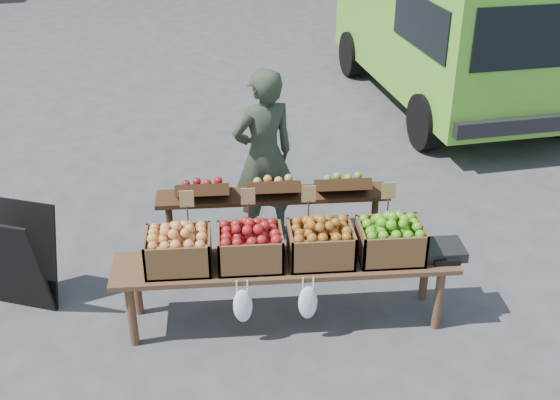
{
  "coord_description": "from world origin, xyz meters",
  "views": [
    {
      "loc": [
        -0.48,
        -4.55,
        3.58
      ],
      "look_at": [
        -0.04,
        0.55,
        0.85
      ],
      "focal_mm": 45.0,
      "sensor_mm": 36.0,
      "label": 1
    }
  ],
  "objects_px": {
    "delivery_van": "(452,29)",
    "chalkboard_sign": "(16,259)",
    "crate_russet_pears": "(250,248)",
    "vendor": "(264,156)",
    "crate_green_apples": "(390,241)",
    "back_table": "(273,222)",
    "crate_red_apples": "(321,245)",
    "crate_golden_apples": "(178,251)",
    "weighing_scale": "(442,250)",
    "display_bench": "(285,291)"
  },
  "relations": [
    {
      "from": "delivery_van",
      "to": "chalkboard_sign",
      "type": "distance_m",
      "value": 6.78
    },
    {
      "from": "display_bench",
      "to": "crate_green_apples",
      "type": "height_order",
      "value": "crate_green_apples"
    },
    {
      "from": "chalkboard_sign",
      "to": "weighing_scale",
      "type": "height_order",
      "value": "chalkboard_sign"
    },
    {
      "from": "crate_russet_pears",
      "to": "crate_red_apples",
      "type": "distance_m",
      "value": 0.55
    },
    {
      "from": "vendor",
      "to": "chalkboard_sign",
      "type": "xyz_separation_m",
      "value": [
        -2.1,
        -0.99,
        -0.39
      ]
    },
    {
      "from": "crate_russet_pears",
      "to": "vendor",
      "type": "bearing_deg",
      "value": 81.94
    },
    {
      "from": "chalkboard_sign",
      "to": "crate_golden_apples",
      "type": "bearing_deg",
      "value": 4.05
    },
    {
      "from": "chalkboard_sign",
      "to": "crate_green_apples",
      "type": "relative_size",
      "value": 1.83
    },
    {
      "from": "chalkboard_sign",
      "to": "crate_green_apples",
      "type": "distance_m",
      "value": 3.04
    },
    {
      "from": "crate_golden_apples",
      "to": "back_table",
      "type": "bearing_deg",
      "value": 42.55
    },
    {
      "from": "crate_red_apples",
      "to": "crate_green_apples",
      "type": "xyz_separation_m",
      "value": [
        0.55,
        0.0,
        0.0
      ]
    },
    {
      "from": "back_table",
      "to": "crate_golden_apples",
      "type": "height_order",
      "value": "back_table"
    },
    {
      "from": "back_table",
      "to": "weighing_scale",
      "type": "xyz_separation_m",
      "value": [
        1.29,
        -0.72,
        0.09
      ]
    },
    {
      "from": "back_table",
      "to": "crate_green_apples",
      "type": "height_order",
      "value": "back_table"
    },
    {
      "from": "display_bench",
      "to": "crate_green_apples",
      "type": "distance_m",
      "value": 0.93
    },
    {
      "from": "back_table",
      "to": "crate_red_apples",
      "type": "bearing_deg",
      "value": -66.32
    },
    {
      "from": "vendor",
      "to": "crate_green_apples",
      "type": "height_order",
      "value": "vendor"
    },
    {
      "from": "display_bench",
      "to": "crate_golden_apples",
      "type": "height_order",
      "value": "crate_golden_apples"
    },
    {
      "from": "display_bench",
      "to": "crate_golden_apples",
      "type": "distance_m",
      "value": 0.93
    },
    {
      "from": "delivery_van",
      "to": "crate_golden_apples",
      "type": "distance_m",
      "value": 6.15
    },
    {
      "from": "crate_golden_apples",
      "to": "crate_green_apples",
      "type": "relative_size",
      "value": 1.0
    },
    {
      "from": "vendor",
      "to": "crate_russet_pears",
      "type": "distance_m",
      "value": 1.41
    },
    {
      "from": "chalkboard_sign",
      "to": "crate_russet_pears",
      "type": "height_order",
      "value": "chalkboard_sign"
    },
    {
      "from": "crate_golden_apples",
      "to": "crate_russet_pears",
      "type": "bearing_deg",
      "value": 0.0
    },
    {
      "from": "crate_golden_apples",
      "to": "weighing_scale",
      "type": "distance_m",
      "value": 2.08
    },
    {
      "from": "crate_golden_apples",
      "to": "crate_green_apples",
      "type": "height_order",
      "value": "same"
    },
    {
      "from": "crate_russet_pears",
      "to": "crate_red_apples",
      "type": "height_order",
      "value": "same"
    },
    {
      "from": "vendor",
      "to": "back_table",
      "type": "bearing_deg",
      "value": 72.19
    },
    {
      "from": "crate_russet_pears",
      "to": "delivery_van",
      "type": "bearing_deg",
      "value": 58.13
    },
    {
      "from": "delivery_van",
      "to": "weighing_scale",
      "type": "distance_m",
      "value": 5.22
    },
    {
      "from": "crate_green_apples",
      "to": "crate_russet_pears",
      "type": "bearing_deg",
      "value": 180.0
    },
    {
      "from": "delivery_van",
      "to": "weighing_scale",
      "type": "xyz_separation_m",
      "value": [
        -1.56,
        -4.96,
        -0.47
      ]
    },
    {
      "from": "chalkboard_sign",
      "to": "crate_russet_pears",
      "type": "relative_size",
      "value": 1.83
    },
    {
      "from": "display_bench",
      "to": "crate_russet_pears",
      "type": "bearing_deg",
      "value": 180.0
    },
    {
      "from": "chalkboard_sign",
      "to": "crate_green_apples",
      "type": "bearing_deg",
      "value": 12.92
    },
    {
      "from": "chalkboard_sign",
      "to": "crate_golden_apples",
      "type": "height_order",
      "value": "chalkboard_sign"
    },
    {
      "from": "crate_russet_pears",
      "to": "weighing_scale",
      "type": "height_order",
      "value": "crate_russet_pears"
    },
    {
      "from": "chalkboard_sign",
      "to": "weighing_scale",
      "type": "bearing_deg",
      "value": 13.84
    },
    {
      "from": "crate_red_apples",
      "to": "weighing_scale",
      "type": "relative_size",
      "value": 1.47
    },
    {
      "from": "delivery_van",
      "to": "crate_red_apples",
      "type": "bearing_deg",
      "value": -124.45
    },
    {
      "from": "crate_russet_pears",
      "to": "back_table",
      "type": "bearing_deg",
      "value": 71.98
    },
    {
      "from": "crate_golden_apples",
      "to": "weighing_scale",
      "type": "relative_size",
      "value": 1.47
    },
    {
      "from": "crate_green_apples",
      "to": "weighing_scale",
      "type": "bearing_deg",
      "value": 0.0
    },
    {
      "from": "display_bench",
      "to": "crate_green_apples",
      "type": "bearing_deg",
      "value": 0.0
    },
    {
      "from": "vendor",
      "to": "display_bench",
      "type": "height_order",
      "value": "vendor"
    },
    {
      "from": "display_bench",
      "to": "crate_green_apples",
      "type": "xyz_separation_m",
      "value": [
        0.82,
        0.0,
        0.42
      ]
    },
    {
      "from": "delivery_van",
      "to": "crate_golden_apples",
      "type": "xyz_separation_m",
      "value": [
        -3.63,
        -4.96,
        -0.37
      ]
    },
    {
      "from": "display_bench",
      "to": "crate_red_apples",
      "type": "height_order",
      "value": "crate_red_apples"
    },
    {
      "from": "vendor",
      "to": "crate_red_apples",
      "type": "relative_size",
      "value": 3.4
    },
    {
      "from": "delivery_van",
      "to": "chalkboard_sign",
      "type": "height_order",
      "value": "delivery_van"
    }
  ]
}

